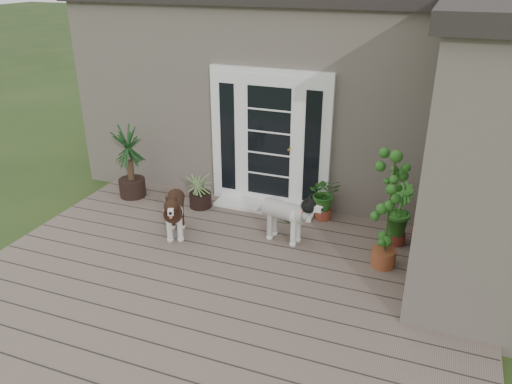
% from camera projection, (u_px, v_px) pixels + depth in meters
% --- Properties ---
extents(deck, '(6.20, 4.60, 0.12)m').
position_uv_depth(deck, '(225.00, 283.00, 6.21)').
color(deck, '#6B5B4C').
rests_on(deck, ground).
extents(house_main, '(7.40, 4.00, 3.10)m').
position_uv_depth(house_main, '(317.00, 89.00, 9.21)').
color(house_main, '#665E54').
rests_on(house_main, ground).
extents(house_wing, '(1.60, 2.40, 3.10)m').
position_uv_depth(house_wing, '(501.00, 171.00, 5.59)').
color(house_wing, '#665E54').
rests_on(house_wing, ground).
extents(door_unit, '(1.90, 0.14, 2.15)m').
position_uv_depth(door_unit, '(270.00, 140.00, 7.68)').
color(door_unit, white).
rests_on(door_unit, deck).
extents(door_step, '(1.60, 0.40, 0.05)m').
position_uv_depth(door_step, '(265.00, 207.00, 7.94)').
color(door_step, white).
rests_on(door_step, deck).
extents(brindle_dog, '(0.65, 0.88, 0.67)m').
position_uv_depth(brindle_dog, '(175.00, 214.00, 7.05)').
color(brindle_dog, '#361E13').
rests_on(brindle_dog, deck).
extents(white_dog, '(0.85, 0.48, 0.67)m').
position_uv_depth(white_dog, '(284.00, 219.00, 6.91)').
color(white_dog, silver).
rests_on(white_dog, deck).
extents(spider_plant, '(0.63, 0.63, 0.62)m').
position_uv_depth(spider_plant, '(200.00, 189.00, 7.89)').
color(spider_plant, '#8EB36E').
rests_on(spider_plant, deck).
extents(yucca, '(0.84, 0.84, 1.18)m').
position_uv_depth(yucca, '(130.00, 163.00, 8.15)').
color(yucca, black).
rests_on(yucca, deck).
extents(herb_a, '(0.61, 0.61, 0.60)m').
position_uv_depth(herb_a, '(324.00, 200.00, 7.52)').
color(herb_a, '#17501A').
rests_on(herb_a, deck).
extents(herb_b, '(0.51, 0.51, 0.65)m').
position_uv_depth(herb_b, '(397.00, 222.00, 6.85)').
color(herb_b, '#275C1A').
rests_on(herb_b, deck).
extents(herb_c, '(0.35, 0.35, 0.48)m').
position_uv_depth(herb_c, '(424.00, 223.00, 7.01)').
color(herb_c, '#1C631D').
rests_on(herb_c, deck).
extents(sapling, '(0.63, 0.63, 1.63)m').
position_uv_depth(sapling, '(389.00, 208.00, 6.12)').
color(sapling, '#164F18').
rests_on(sapling, deck).
extents(clog_left, '(0.27, 0.33, 0.09)m').
position_uv_depth(clog_left, '(282.00, 213.00, 7.71)').
color(clog_left, '#15361E').
rests_on(clog_left, deck).
extents(clog_right, '(0.30, 0.38, 0.10)m').
position_uv_depth(clog_right, '(293.00, 216.00, 7.61)').
color(clog_right, black).
rests_on(clog_right, deck).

